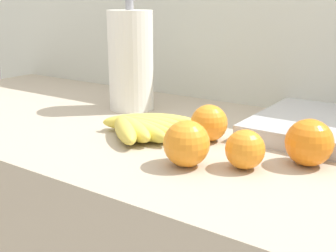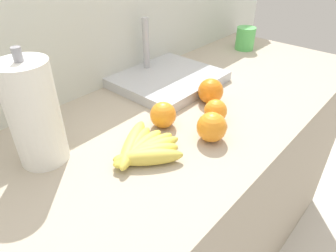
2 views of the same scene
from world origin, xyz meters
TOP-DOWN VIEW (x-y plane):
  - wall_back at (0.00, 0.35)m, footprint 2.32×0.06m
  - banana_bunch at (-0.13, -0.06)m, footprint 0.20×0.21m
  - orange_back_right at (0.13, -0.11)m, footprint 0.07×0.07m
  - orange_front at (0.01, -0.01)m, footprint 0.07×0.07m
  - orange_center at (0.05, -0.15)m, footprint 0.08×0.08m
  - orange_far_right at (0.22, -0.03)m, footprint 0.08×0.08m
  - paper_towel_roll at (-0.29, 0.11)m, footprint 0.11×0.11m

SIDE VIEW (x-z plane):
  - wall_back at x=0.00m, z-range 0.00..1.30m
  - banana_bunch at x=-0.13m, z-range 0.85..0.90m
  - orange_back_right at x=0.13m, z-range 0.85..0.92m
  - orange_front at x=0.01m, z-range 0.85..0.93m
  - orange_center at x=0.05m, z-range 0.85..0.93m
  - orange_far_right at x=0.22m, z-range 0.85..0.94m
  - paper_towel_roll at x=-0.29m, z-range 0.84..1.12m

